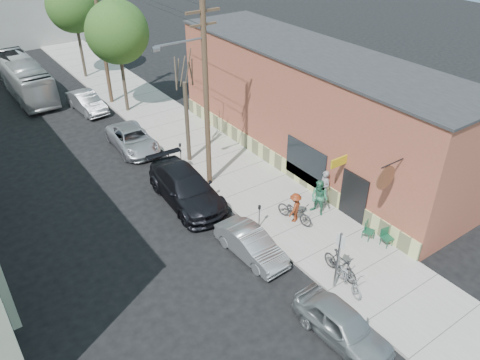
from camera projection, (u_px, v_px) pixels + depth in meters
ground at (233, 258)px, 20.97m from camera, size 120.00×120.00×0.00m
sidewalk at (191, 140)px, 30.61m from camera, size 4.50×58.00×0.15m
cafe_building at (311, 108)px, 27.06m from camera, size 6.60×20.20×6.61m
sign_post at (338, 255)px, 18.39m from camera, size 0.07×0.45×2.80m
parking_meter_near at (259, 213)px, 22.25m from camera, size 0.14×0.14×1.24m
parking_meter_far at (180, 150)px, 27.58m from camera, size 0.14×0.14×1.24m
utility_pole_near at (205, 93)px, 23.30m from camera, size 3.57×0.28×10.00m
utility_pole_far at (101, 33)px, 33.15m from camera, size 1.80×0.28×10.00m
tree_bare at (187, 123)px, 26.97m from camera, size 0.24×0.24×4.89m
tree_leafy_mid at (117, 32)px, 31.55m from camera, size 4.29×4.29×7.82m
tree_leafy_far at (73, 6)px, 37.59m from camera, size 4.31×4.31×8.05m
patio_chair_a at (369, 231)px, 21.69m from camera, size 0.65×0.65×0.88m
patio_chair_b at (387, 238)px, 21.28m from camera, size 0.57×0.57×0.88m
patron_grey at (324, 188)px, 23.89m from camera, size 0.53×0.74×1.90m
patron_green at (319, 198)px, 23.10m from camera, size 0.92×1.07×1.91m
cyclist at (295, 207)px, 22.70m from camera, size 1.16×0.93×1.56m
cyclist_bike at (295, 212)px, 22.83m from camera, size 1.12×2.13×1.06m
parked_bike_a at (340, 264)px, 19.57m from camera, size 0.59×1.92×1.15m
parked_bike_b at (349, 278)px, 18.99m from camera, size 1.14×2.03×1.01m
car_0 at (342, 325)px, 16.93m from camera, size 1.77×4.08×1.37m
car_1 at (251, 244)px, 20.82m from camera, size 1.57×3.94×1.28m
car_2 at (186, 188)px, 24.34m from camera, size 2.73×6.00×1.70m
car_3 at (133, 139)px, 29.41m from camera, size 2.45×4.89×1.33m
car_4 at (87, 102)px, 34.38m from camera, size 1.87×4.39×1.41m
bus at (24, 78)px, 36.80m from camera, size 2.43×10.11×2.81m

